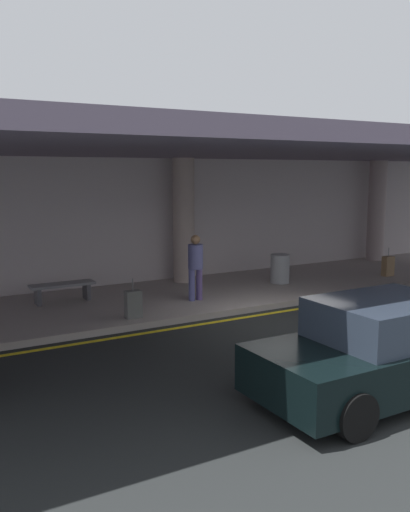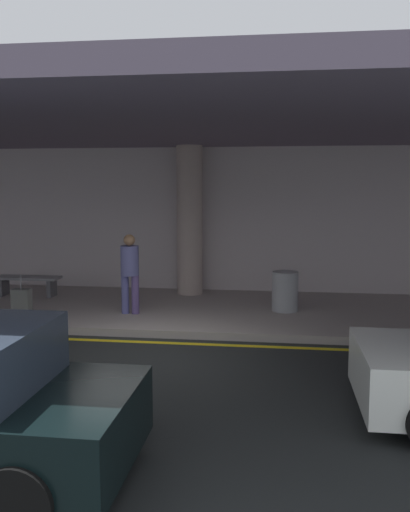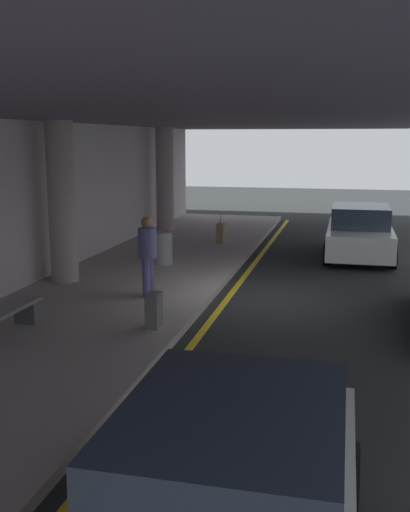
{
  "view_description": "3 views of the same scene",
  "coord_description": "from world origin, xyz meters",
  "px_view_note": "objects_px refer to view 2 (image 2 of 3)",
  "views": [
    {
      "loc": [
        -7.5,
        -9.68,
        3.4
      ],
      "look_at": [
        -0.78,
        2.0,
        1.32
      ],
      "focal_mm": 38.45,
      "sensor_mm": 36.0,
      "label": 1
    },
    {
      "loc": [
        2.19,
        -8.87,
        2.84
      ],
      "look_at": [
        0.66,
        2.52,
        1.37
      ],
      "focal_mm": 38.91,
      "sensor_mm": 36.0,
      "label": 2
    },
    {
      "loc": [
        -12.62,
        -1.71,
        3.4
      ],
      "look_at": [
        0.42,
        1.37,
        0.8
      ],
      "focal_mm": 42.45,
      "sensor_mm": 36.0,
      "label": 3
    }
  ],
  "objects_px": {
    "support_column_left_mid": "(190,221)",
    "traveler_with_luggage": "(130,268)",
    "suitcase_upright_primary": "(22,304)",
    "bench_metal": "(27,282)",
    "trash_bin_steel": "(285,291)"
  },
  "relations": [
    {
      "from": "traveler_with_luggage",
      "to": "bench_metal",
      "type": "relative_size",
      "value": 1.05
    },
    {
      "from": "suitcase_upright_primary",
      "to": "bench_metal",
      "type": "distance_m",
      "value": 2.48
    },
    {
      "from": "bench_metal",
      "to": "trash_bin_steel",
      "type": "height_order",
      "value": "trash_bin_steel"
    },
    {
      "from": "traveler_with_luggage",
      "to": "trash_bin_steel",
      "type": "height_order",
      "value": "traveler_with_luggage"
    },
    {
      "from": "traveler_with_luggage",
      "to": "suitcase_upright_primary",
      "type": "bearing_deg",
      "value": 122.73
    },
    {
      "from": "support_column_left_mid",
      "to": "suitcase_upright_primary",
      "type": "relative_size",
      "value": 4.06
    },
    {
      "from": "support_column_left_mid",
      "to": "traveler_with_luggage",
      "type": "height_order",
      "value": "support_column_left_mid"
    },
    {
      "from": "traveler_with_luggage",
      "to": "trash_bin_steel",
      "type": "bearing_deg",
      "value": -66.23
    },
    {
      "from": "support_column_left_mid",
      "to": "traveler_with_luggage",
      "type": "relative_size",
      "value": 2.17
    },
    {
      "from": "support_column_left_mid",
      "to": "suitcase_upright_primary",
      "type": "height_order",
      "value": "support_column_left_mid"
    },
    {
      "from": "traveler_with_luggage",
      "to": "support_column_left_mid",
      "type": "bearing_deg",
      "value": -9.48
    },
    {
      "from": "support_column_left_mid",
      "to": "traveler_with_luggage",
      "type": "distance_m",
      "value": 2.64
    },
    {
      "from": "traveler_with_luggage",
      "to": "suitcase_upright_primary",
      "type": "height_order",
      "value": "traveler_with_luggage"
    },
    {
      "from": "support_column_left_mid",
      "to": "traveler_with_luggage",
      "type": "xyz_separation_m",
      "value": [
        -0.89,
        -2.33,
        -0.86
      ]
    },
    {
      "from": "traveler_with_luggage",
      "to": "bench_metal",
      "type": "height_order",
      "value": "traveler_with_luggage"
    }
  ]
}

